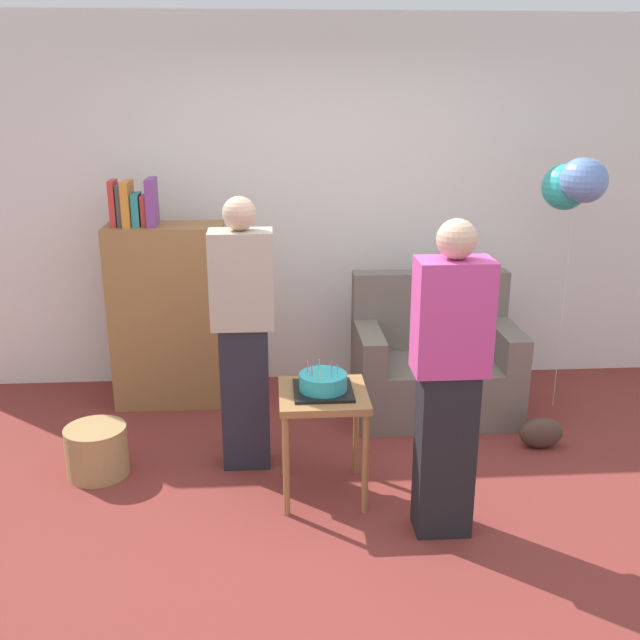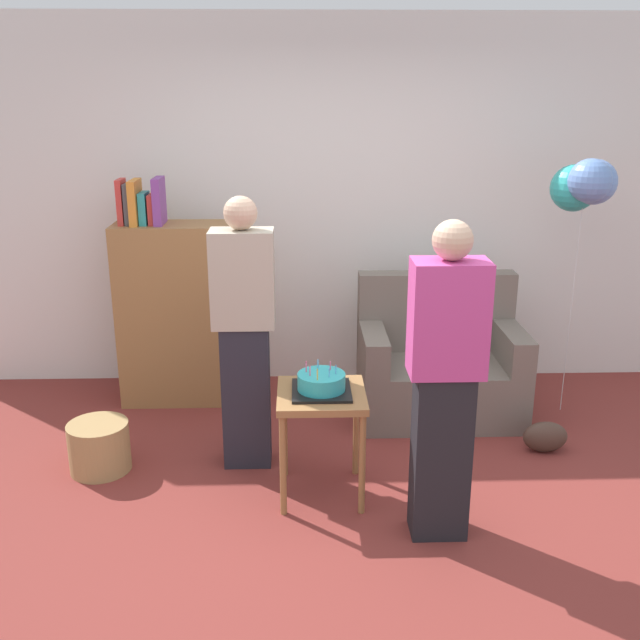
{
  "view_description": "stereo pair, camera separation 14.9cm",
  "coord_description": "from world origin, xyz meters",
  "px_view_note": "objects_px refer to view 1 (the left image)",
  "views": [
    {
      "loc": [
        -0.46,
        -3.41,
        2.21
      ],
      "look_at": [
        -0.19,
        0.5,
        0.95
      ],
      "focal_mm": 41.17,
      "sensor_mm": 36.0,
      "label": 1
    },
    {
      "loc": [
        -0.31,
        -3.42,
        2.21
      ],
      "look_at": [
        -0.19,
        0.5,
        0.95
      ],
      "focal_mm": 41.17,
      "sensor_mm": 36.0,
      "label": 2
    }
  ],
  "objects_px": {
    "wicker_basket": "(97,451)",
    "handbag": "(541,433)",
    "person_blowing_candles": "(243,334)",
    "balloon_bunch": "(576,183)",
    "couch": "(433,365)",
    "bookshelf": "(168,312)",
    "side_table": "(323,408)",
    "birthday_cake": "(323,383)",
    "person_holding_cake": "(449,381)"
  },
  "relations": [
    {
      "from": "balloon_bunch",
      "to": "handbag",
      "type": "bearing_deg",
      "value": -117.46
    },
    {
      "from": "bookshelf",
      "to": "person_blowing_candles",
      "type": "height_order",
      "value": "person_blowing_candles"
    },
    {
      "from": "side_table",
      "to": "person_holding_cake",
      "type": "xyz_separation_m",
      "value": [
        0.59,
        -0.4,
        0.31
      ]
    },
    {
      "from": "couch",
      "to": "bookshelf",
      "type": "bearing_deg",
      "value": 171.25
    },
    {
      "from": "person_blowing_candles",
      "to": "wicker_basket",
      "type": "relative_size",
      "value": 4.53
    },
    {
      "from": "person_blowing_candles",
      "to": "person_holding_cake",
      "type": "bearing_deg",
      "value": -17.18
    },
    {
      "from": "couch",
      "to": "wicker_basket",
      "type": "height_order",
      "value": "couch"
    },
    {
      "from": "bookshelf",
      "to": "wicker_basket",
      "type": "distance_m",
      "value": 1.21
    },
    {
      "from": "bookshelf",
      "to": "side_table",
      "type": "height_order",
      "value": "bookshelf"
    },
    {
      "from": "bookshelf",
      "to": "side_table",
      "type": "bearing_deg",
      "value": -53.41
    },
    {
      "from": "birthday_cake",
      "to": "wicker_basket",
      "type": "relative_size",
      "value": 0.89
    },
    {
      "from": "wicker_basket",
      "to": "handbag",
      "type": "distance_m",
      "value": 2.75
    },
    {
      "from": "person_blowing_candles",
      "to": "side_table",
      "type": "bearing_deg",
      "value": -20.84
    },
    {
      "from": "birthday_cake",
      "to": "handbag",
      "type": "relative_size",
      "value": 1.14
    },
    {
      "from": "person_holding_cake",
      "to": "side_table",
      "type": "bearing_deg",
      "value": -19.33
    },
    {
      "from": "birthday_cake",
      "to": "balloon_bunch",
      "type": "distance_m",
      "value": 2.24
    },
    {
      "from": "bookshelf",
      "to": "side_table",
      "type": "distance_m",
      "value": 1.68
    },
    {
      "from": "couch",
      "to": "handbag",
      "type": "height_order",
      "value": "couch"
    },
    {
      "from": "side_table",
      "to": "birthday_cake",
      "type": "relative_size",
      "value": 1.94
    },
    {
      "from": "person_holding_cake",
      "to": "wicker_basket",
      "type": "xyz_separation_m",
      "value": [
        -1.9,
        0.7,
        -0.68
      ]
    },
    {
      "from": "wicker_basket",
      "to": "birthday_cake",
      "type": "bearing_deg",
      "value": -12.98
    },
    {
      "from": "side_table",
      "to": "balloon_bunch",
      "type": "bearing_deg",
      "value": 31.37
    },
    {
      "from": "couch",
      "to": "side_table",
      "type": "distance_m",
      "value": 1.37
    },
    {
      "from": "bookshelf",
      "to": "birthday_cake",
      "type": "relative_size",
      "value": 5.05
    },
    {
      "from": "side_table",
      "to": "birthday_cake",
      "type": "xyz_separation_m",
      "value": [
        -0.0,
        -0.0,
        0.15
      ]
    },
    {
      "from": "person_holding_cake",
      "to": "balloon_bunch",
      "type": "xyz_separation_m",
      "value": [
        1.16,
        1.46,
        0.76
      ]
    },
    {
      "from": "couch",
      "to": "bookshelf",
      "type": "height_order",
      "value": "bookshelf"
    },
    {
      "from": "side_table",
      "to": "wicker_basket",
      "type": "bearing_deg",
      "value": 167.02
    },
    {
      "from": "person_blowing_candles",
      "to": "wicker_basket",
      "type": "bearing_deg",
      "value": -155.38
    },
    {
      "from": "person_blowing_candles",
      "to": "balloon_bunch",
      "type": "relative_size",
      "value": 0.92
    },
    {
      "from": "couch",
      "to": "side_table",
      "type": "height_order",
      "value": "couch"
    },
    {
      "from": "side_table",
      "to": "wicker_basket",
      "type": "distance_m",
      "value": 1.4
    },
    {
      "from": "couch",
      "to": "person_holding_cake",
      "type": "height_order",
      "value": "person_holding_cake"
    },
    {
      "from": "bookshelf",
      "to": "person_holding_cake",
      "type": "xyz_separation_m",
      "value": [
        1.59,
        -1.74,
        0.15
      ]
    },
    {
      "from": "bookshelf",
      "to": "couch",
      "type": "bearing_deg",
      "value": -8.75
    },
    {
      "from": "couch",
      "to": "handbag",
      "type": "relative_size",
      "value": 3.93
    },
    {
      "from": "handbag",
      "to": "balloon_bunch",
      "type": "height_order",
      "value": "balloon_bunch"
    },
    {
      "from": "wicker_basket",
      "to": "handbag",
      "type": "xyz_separation_m",
      "value": [
        2.74,
        0.15,
        -0.05
      ]
    },
    {
      "from": "person_blowing_candles",
      "to": "person_holding_cake",
      "type": "xyz_separation_m",
      "value": [
        1.02,
        -0.77,
        0.0
      ]
    },
    {
      "from": "person_holding_cake",
      "to": "handbag",
      "type": "distance_m",
      "value": 1.4
    },
    {
      "from": "birthday_cake",
      "to": "person_holding_cake",
      "type": "xyz_separation_m",
      "value": [
        0.59,
        -0.4,
        0.16
      ]
    },
    {
      "from": "bookshelf",
      "to": "birthday_cake",
      "type": "distance_m",
      "value": 1.68
    },
    {
      "from": "person_blowing_candles",
      "to": "wicker_basket",
      "type": "distance_m",
      "value": 1.12
    },
    {
      "from": "bookshelf",
      "to": "birthday_cake",
      "type": "xyz_separation_m",
      "value": [
        1.0,
        -1.35,
        -0.01
      ]
    },
    {
      "from": "side_table",
      "to": "person_blowing_candles",
      "type": "distance_m",
      "value": 0.65
    },
    {
      "from": "person_blowing_candles",
      "to": "person_holding_cake",
      "type": "height_order",
      "value": "same"
    },
    {
      "from": "birthday_cake",
      "to": "side_table",
      "type": "bearing_deg",
      "value": 11.59
    },
    {
      "from": "couch",
      "to": "bookshelf",
      "type": "xyz_separation_m",
      "value": [
        -1.85,
        0.29,
        0.34
      ]
    },
    {
      "from": "birthday_cake",
      "to": "person_holding_cake",
      "type": "bearing_deg",
      "value": -34.13
    },
    {
      "from": "person_holding_cake",
      "to": "balloon_bunch",
      "type": "distance_m",
      "value": 2.01
    }
  ]
}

